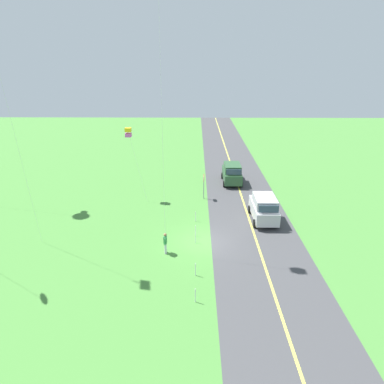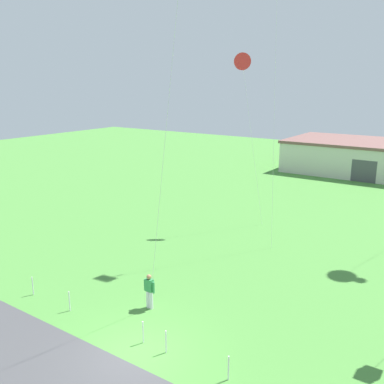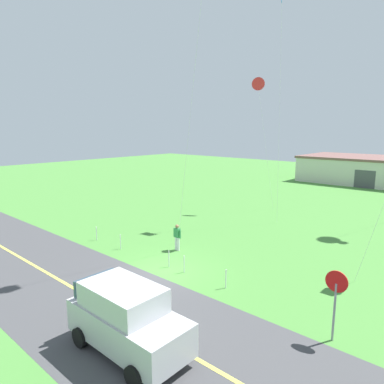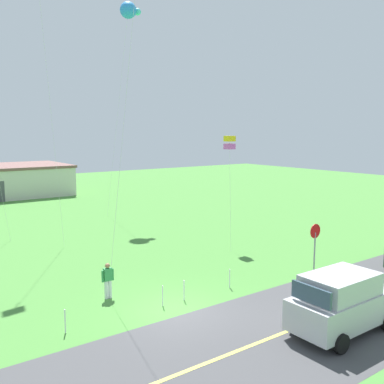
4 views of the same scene
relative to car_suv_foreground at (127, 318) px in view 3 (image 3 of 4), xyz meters
name	(u,v)px [view 3 (image 3 of 4)]	position (x,y,z in m)	size (l,w,h in m)	color
ground_plane	(162,273)	(-3.86, 5.17, -1.20)	(120.00, 120.00, 0.10)	#478438
asphalt_road	(94,300)	(-3.86, 1.17, -1.15)	(120.00, 7.00, 0.00)	#424244
road_centre_stripe	(94,300)	(-3.86, 1.17, -1.15)	(120.00, 0.16, 0.00)	#E5E04C
car_suv_foreground	(127,318)	(0.00, 0.00, 0.00)	(4.40, 2.12, 2.24)	#B7B7BC
stop_sign	(336,292)	(4.86, 5.08, 0.65)	(0.76, 0.08, 2.56)	gray
person_adult_near	(177,236)	(-5.52, 8.03, -0.29)	(0.58, 0.22, 1.60)	silver
kite_pink_drift	(258,84)	(-7.92, 20.56, 9.77)	(2.03, 1.09, 11.52)	silver
warehouse_distant	(376,170)	(-3.89, 44.08, 0.60)	(18.36, 10.20, 3.50)	beige
fence_post_0	(97,234)	(-10.80, 5.87, -0.70)	(0.05, 0.05, 0.90)	silver
fence_post_1	(120,242)	(-8.23, 5.87, -0.70)	(0.05, 0.05, 0.90)	silver
fence_post_2	(169,259)	(-4.04, 5.87, -0.70)	(0.05, 0.05, 0.90)	silver
fence_post_3	(184,264)	(-2.94, 5.87, -0.70)	(0.05, 0.05, 0.90)	silver
fence_post_4	(226,279)	(-0.31, 5.87, -0.70)	(0.05, 0.05, 0.90)	silver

